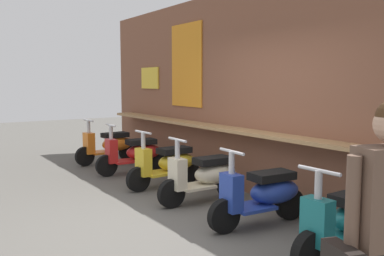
{
  "coord_description": "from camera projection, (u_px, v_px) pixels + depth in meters",
  "views": [
    {
      "loc": [
        4.22,
        -2.41,
        1.75
      ],
      "look_at": [
        -0.9,
        1.01,
        1.07
      ],
      "focal_mm": 39.22,
      "sensor_mm": 36.0,
      "label": 1
    }
  ],
  "objects": [
    {
      "name": "scooter_teal",
      "position": [
        349.0,
        221.0,
        4.11
      ],
      "size": [
        0.46,
        1.4,
        0.97
      ],
      "rotation": [
        0.0,
        0.0,
        -1.55
      ],
      "color": "#197075",
      "rests_on": "ground_plane"
    },
    {
      "name": "scooter_orange",
      "position": [
        110.0,
        145.0,
        9.04
      ],
      "size": [
        0.47,
        1.4,
        0.97
      ],
      "rotation": [
        0.0,
        0.0,
        -1.52
      ],
      "color": "orange",
      "rests_on": "ground_plane"
    },
    {
      "name": "scooter_cream",
      "position": [
        206.0,
        175.0,
        6.1
      ],
      "size": [
        0.46,
        1.4,
        0.97
      ],
      "rotation": [
        0.0,
        0.0,
        -1.6
      ],
      "color": "beige",
      "rests_on": "ground_plane"
    },
    {
      "name": "market_stall_facade",
      "position": [
        286.0,
        92.0,
        5.95
      ],
      "size": [
        10.8,
        0.61,
        3.21
      ],
      "color": "brown",
      "rests_on": "ground_plane"
    },
    {
      "name": "scooter_red",
      "position": [
        136.0,
        153.0,
        8.02
      ],
      "size": [
        0.48,
        1.4,
        0.97
      ],
      "rotation": [
        0.0,
        0.0,
        -1.63
      ],
      "color": "red",
      "rests_on": "ground_plane"
    },
    {
      "name": "scooter_blue",
      "position": [
        264.0,
        194.0,
        5.1
      ],
      "size": [
        0.5,
        1.4,
        0.97
      ],
      "rotation": [
        0.0,
        0.0,
        -1.65
      ],
      "color": "#233D9E",
      "rests_on": "ground_plane"
    },
    {
      "name": "ground_plane",
      "position": [
        164.0,
        228.0,
        5.02
      ],
      "size": [
        30.24,
        30.24,
        0.0
      ],
      "primitive_type": "plane",
      "color": "#56544F"
    },
    {
      "name": "scooter_yellow",
      "position": [
        168.0,
        164.0,
        7.0
      ],
      "size": [
        0.48,
        1.4,
        0.97
      ],
      "rotation": [
        0.0,
        0.0,
        -1.51
      ],
      "color": "gold",
      "rests_on": "ground_plane"
    }
  ]
}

